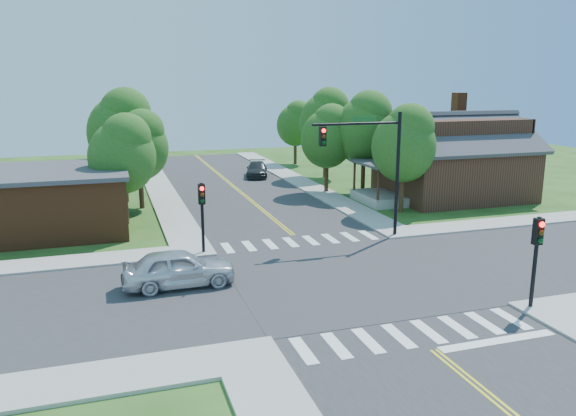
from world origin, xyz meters
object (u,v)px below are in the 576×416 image
object	(u,v)px
car_silver	(179,269)
car_dgrey	(257,170)
signal_mast_ne	(371,155)
house_ne	(453,155)
signal_pole_se	(537,246)
signal_pole_nw	(202,205)

from	to	relation	value
car_silver	car_dgrey	distance (m)	28.77
signal_mast_ne	house_ne	world-z (taller)	signal_mast_ne
signal_mast_ne	house_ne	size ratio (longest dim) A/B	0.55
signal_pole_se	car_dgrey	size ratio (longest dim) A/B	0.75
house_ne	signal_mast_ne	bearing A→B (deg)	-142.32
car_silver	signal_pole_nw	bearing A→B (deg)	-23.17
signal_pole_nw	car_silver	world-z (taller)	signal_pole_nw
signal_mast_ne	car_silver	world-z (taller)	signal_mast_ne
signal_mast_ne	house_ne	xyz separation A→B (m)	(11.19, 8.65, -1.52)
signal_pole_se	house_ne	xyz separation A→B (m)	(9.51, 19.86, 0.67)
signal_pole_nw	house_ne	world-z (taller)	house_ne
signal_pole_nw	signal_mast_ne	bearing A→B (deg)	0.07
signal_mast_ne	signal_pole_se	xyz separation A→B (m)	(1.69, -11.21, -2.19)
car_silver	car_dgrey	xyz separation A→B (m)	(10.59, 26.75, -0.16)
signal_mast_ne	car_silver	bearing A→B (deg)	-158.85
signal_mast_ne	signal_pole_se	world-z (taller)	signal_mast_ne
car_silver	house_ne	bearing A→B (deg)	-60.60
signal_pole_se	car_silver	size ratio (longest dim) A/B	0.77
signal_pole_se	car_silver	xyz separation A→B (m)	(-13.01, 6.83, -1.82)
signal_mast_ne	house_ne	distance (m)	14.23
signal_mast_ne	signal_pole_nw	size ratio (longest dim) A/B	1.89
house_ne	car_dgrey	distance (m)	18.38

